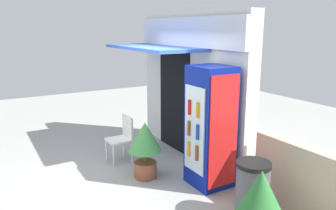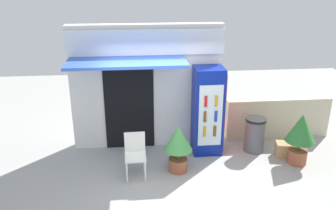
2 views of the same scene
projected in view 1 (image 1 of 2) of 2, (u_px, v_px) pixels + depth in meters
The scene contains 8 objects.
ground at pixel (121, 175), 5.88m from camera, with size 16.00×16.00×0.00m, color #A3A39E.
storefront_building at pixel (189, 82), 6.58m from camera, with size 3.42×1.30×2.85m.
drink_cooler at pixel (210, 127), 5.32m from camera, with size 0.66×0.66×1.98m.
plastic_chair at pixel (123, 136), 6.39m from camera, with size 0.43×0.44×0.89m.
potted_plant_near_shop at pixel (145, 143), 5.66m from camera, with size 0.58×0.58×1.00m.
potted_plant_curbside at pixel (260, 208), 3.48m from camera, with size 0.62×0.62×1.13m.
trash_bin at pixel (252, 190), 4.49m from camera, with size 0.47×0.47×0.81m.
stone_boundary_wall at pixel (336, 196), 4.13m from camera, with size 2.57×0.24×1.01m, color beige.
Camera 1 is at (5.12, -2.01, 2.56)m, focal length 35.29 mm.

